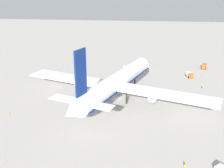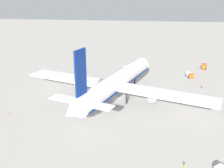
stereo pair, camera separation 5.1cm
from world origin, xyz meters
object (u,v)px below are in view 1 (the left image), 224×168
(service_truck_3, at_px, (204,66))
(ground_worker_2, at_px, (202,87))
(ground_worker_0, at_px, (185,167))
(traffic_cone_3, at_px, (59,76))
(service_truck_4, at_px, (144,66))
(baggage_cart_1, at_px, (125,67))
(traffic_cone_4, at_px, (9,115))
(traffic_cone_1, at_px, (9,113))
(traffic_cone_0, at_px, (206,75))
(airliner, at_px, (116,82))
(service_truck_1, at_px, (189,75))

(service_truck_3, xyz_separation_m, ground_worker_2, (-32.85, 7.00, -0.83))
(ground_worker_0, relative_size, traffic_cone_3, 3.05)
(service_truck_4, distance_m, baggage_cart_1, 10.98)
(baggage_cart_1, relative_size, traffic_cone_4, 5.33)
(ground_worker_2, height_order, traffic_cone_1, ground_worker_2)
(service_truck_3, relative_size, traffic_cone_0, 8.92)
(service_truck_4, relative_size, traffic_cone_1, 11.54)
(ground_worker_2, xyz_separation_m, traffic_cone_0, (20.43, -5.75, -0.56))
(airliner, xyz_separation_m, baggage_cart_1, (46.90, 0.53, -6.73))
(service_truck_3, bearing_deg, baggage_cart_1, 95.64)
(baggage_cart_1, distance_m, ground_worker_2, 47.75)
(baggage_cart_1, xyz_separation_m, traffic_cone_0, (-7.93, -44.17, -0.52))
(ground_worker_2, bearing_deg, airliner, 116.08)
(airliner, bearing_deg, ground_worker_2, -63.92)
(service_truck_4, relative_size, traffic_cone_3, 11.54)
(ground_worker_0, distance_m, traffic_cone_3, 87.58)
(ground_worker_0, bearing_deg, traffic_cone_0, -14.54)
(service_truck_3, height_order, traffic_cone_3, service_truck_3)
(ground_worker_0, height_order, traffic_cone_4, ground_worker_0)
(airliner, distance_m, service_truck_1, 49.15)
(service_truck_1, relative_size, service_truck_4, 0.92)
(baggage_cart_1, height_order, traffic_cone_0, baggage_cart_1)
(service_truck_3, distance_m, traffic_cone_4, 107.95)
(service_truck_1, xyz_separation_m, baggage_cart_1, (12.31, 34.91, -0.60))
(service_truck_3, xyz_separation_m, traffic_cone_4, (-71.19, 81.14, -1.39))
(ground_worker_0, xyz_separation_m, ground_worker_2, (60.48, -15.23, -0.02))
(ground_worker_2, height_order, traffic_cone_4, ground_worker_2)
(service_truck_1, height_order, service_truck_4, service_truck_4)
(service_truck_3, bearing_deg, traffic_cone_1, 130.31)
(airliner, bearing_deg, ground_worker_0, -151.62)
(service_truck_4, bearing_deg, traffic_cone_3, 117.08)
(service_truck_4, xyz_separation_m, ground_worker_2, (-29.35, -27.51, -0.62))
(service_truck_1, relative_size, traffic_cone_1, 10.59)
(traffic_cone_0, bearing_deg, ground_worker_2, 164.27)
(ground_worker_2, distance_m, traffic_cone_1, 83.52)
(traffic_cone_3, bearing_deg, traffic_cone_0, -80.23)
(service_truck_4, bearing_deg, traffic_cone_1, 144.29)
(ground_worker_2, bearing_deg, ground_worker_0, 165.87)
(service_truck_3, xyz_separation_m, traffic_cone_1, (-69.57, 82.01, -1.39))
(ground_worker_2, height_order, traffic_cone_0, ground_worker_2)
(traffic_cone_1, bearing_deg, ground_worker_2, -63.91)
(baggage_cart_1, bearing_deg, traffic_cone_4, 151.83)
(ground_worker_2, xyz_separation_m, traffic_cone_4, (-38.35, 74.14, -0.56))
(traffic_cone_1, bearing_deg, service_truck_4, -35.71)
(service_truck_3, relative_size, traffic_cone_4, 8.92)
(airliner, xyz_separation_m, ground_worker_2, (18.54, -37.89, -6.70))
(service_truck_3, relative_size, ground_worker_2, 2.99)
(ground_worker_0, distance_m, traffic_cone_1, 64.33)
(traffic_cone_1, bearing_deg, airliner, -63.91)
(service_truck_1, xyz_separation_m, traffic_cone_1, (-52.78, 71.50, -1.13))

